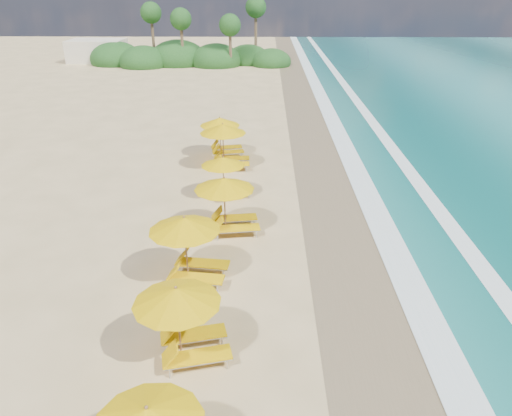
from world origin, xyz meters
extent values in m
plane|color=#D3B47C|center=(0.00, 0.00, 0.00)|extent=(160.00, 160.00, 0.00)
cube|color=#7B6749|center=(4.00, 0.00, 0.01)|extent=(4.00, 160.00, 0.01)
cube|color=white|center=(5.50, 0.00, 0.03)|extent=(1.20, 160.00, 0.01)
cube|color=white|center=(8.50, 0.00, 0.02)|extent=(0.80, 160.00, 0.01)
sphere|color=olive|center=(-1.89, -11.31, 2.26)|extent=(0.08, 0.08, 0.08)
cylinder|color=olive|center=(-1.96, -7.50, 1.17)|extent=(0.06, 0.06, 2.34)
cone|color=#DAA904|center=(-1.96, -7.50, 2.14)|extent=(2.91, 2.91, 0.47)
sphere|color=olive|center=(-1.96, -7.50, 2.40)|extent=(0.08, 0.08, 0.08)
cylinder|color=olive|center=(-2.37, -3.48, 1.21)|extent=(0.06, 0.06, 2.42)
cone|color=#DAA904|center=(-2.37, -3.48, 2.21)|extent=(2.76, 2.76, 0.49)
sphere|color=olive|center=(-2.37, -3.48, 2.48)|extent=(0.09, 0.09, 0.09)
cylinder|color=olive|center=(-1.31, 0.15, 1.21)|extent=(0.06, 0.06, 2.42)
cone|color=#DAA904|center=(-1.31, 0.15, 2.22)|extent=(2.82, 2.82, 0.49)
sphere|color=olive|center=(-1.31, 0.15, 2.49)|extent=(0.09, 0.09, 0.09)
cylinder|color=olive|center=(-1.67, 3.75, 1.03)|extent=(0.05, 0.05, 2.07)
cone|color=#DAA904|center=(-1.67, 3.75, 1.89)|extent=(2.82, 2.82, 0.42)
sphere|color=olive|center=(-1.67, 3.75, 2.12)|extent=(0.07, 0.07, 0.07)
cylinder|color=olive|center=(-2.01, 7.93, 1.26)|extent=(0.06, 0.06, 2.52)
cone|color=#DAA904|center=(-2.01, 7.93, 2.31)|extent=(2.70, 2.70, 0.51)
sphere|color=olive|center=(-2.01, 7.93, 2.59)|extent=(0.09, 0.09, 0.09)
cylinder|color=olive|center=(-2.37, 10.04, 1.17)|extent=(0.06, 0.06, 2.34)
cone|color=#DAA904|center=(-2.37, 10.04, 2.14)|extent=(2.80, 2.80, 0.47)
sphere|color=olive|center=(-2.37, 10.04, 2.40)|extent=(0.08, 0.08, 0.08)
ellipsoid|color=#163D14|center=(-6.00, 45.00, 0.62)|extent=(6.40, 6.40, 4.16)
ellipsoid|color=#163D14|center=(-11.00, 46.00, 0.70)|extent=(7.20, 7.20, 4.68)
ellipsoid|color=#163D14|center=(-15.00, 44.00, 0.58)|extent=(6.00, 6.00, 3.90)
ellipsoid|color=#163D14|center=(-2.00, 47.00, 0.55)|extent=(5.60, 5.60, 3.64)
ellipsoid|color=#163D14|center=(-19.00, 46.00, 0.64)|extent=(6.60, 6.60, 4.29)
ellipsoid|color=#163D14|center=(1.00, 45.00, 0.49)|extent=(5.00, 5.00, 3.25)
cylinder|color=brown|center=(-4.00, 43.00, 2.50)|extent=(0.36, 0.36, 5.00)
sphere|color=#163D14|center=(-4.00, 43.00, 5.00)|extent=(2.60, 2.60, 2.60)
cylinder|color=brown|center=(-10.00, 44.00, 2.80)|extent=(0.36, 0.36, 5.60)
sphere|color=#163D14|center=(-10.00, 44.00, 5.60)|extent=(2.60, 2.60, 2.60)
cylinder|color=brown|center=(-14.00, 46.00, 3.10)|extent=(0.36, 0.36, 6.20)
sphere|color=#163D14|center=(-14.00, 46.00, 6.20)|extent=(2.60, 2.60, 2.60)
cylinder|color=brown|center=(-1.00, 47.00, 3.40)|extent=(0.36, 0.36, 6.80)
sphere|color=#163D14|center=(-1.00, 47.00, 6.80)|extent=(2.60, 2.60, 2.60)
cube|color=beige|center=(-22.00, 48.00, 1.40)|extent=(7.00, 5.00, 2.80)
camera|label=1|loc=(0.37, -18.02, 9.70)|focal=33.79mm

